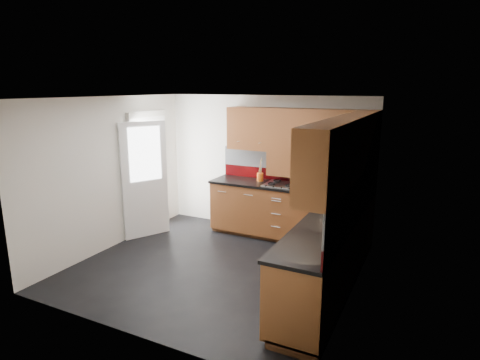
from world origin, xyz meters
The scene contains 14 objects.
room centered at (0.00, 0.00, 1.50)m, with size 4.00×3.80×2.64m.
base_cabinets centered at (1.07, 0.72, 0.44)m, with size 2.70×3.20×0.95m.
countertop centered at (1.05, 0.70, 0.92)m, with size 2.72×3.22×0.04m.
backsplash centered at (1.28, 0.93, 1.21)m, with size 2.70×3.20×0.54m.
upper_cabinets centered at (1.23, 0.78, 1.84)m, with size 2.50×3.20×0.72m.
extractor_hood centered at (0.45, 1.64, 1.28)m, with size 0.60×0.33×0.40m, color brown.
glass_cabinet centered at (1.71, 1.07, 1.87)m, with size 0.32×0.80×0.66m.
back_door centered at (-1.78, 0.75, 1.03)m, with size 0.42×1.19×2.04m.
gas_hob centered at (0.45, 1.47, 0.96)m, with size 0.59×0.52×0.05m.
utensil_pot centered at (-0.01, 1.60, 1.03)m, with size 0.11×0.11×0.40m.
toaster centered at (1.31, 1.61, 1.04)m, with size 0.32×0.23×0.21m.
food_processor centered at (1.58, 1.08, 1.07)m, with size 0.18×0.18×0.30m.
paper_towel centered at (1.67, 0.29, 1.06)m, with size 0.12×0.12×0.24m, color white.
orange_cloth centered at (1.57, 0.99, 0.95)m, with size 0.14×0.12×0.01m, color #DC4518.
Camera 1 is at (2.69, -4.64, 2.54)m, focal length 30.00 mm.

